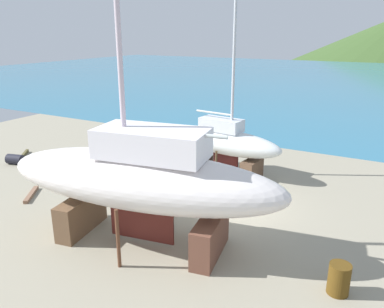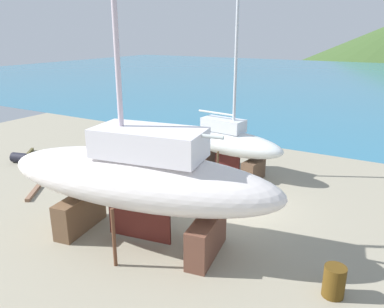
% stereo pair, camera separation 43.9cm
% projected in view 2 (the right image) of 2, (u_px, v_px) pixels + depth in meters
% --- Properties ---
extents(ground_plane, '(47.30, 47.30, 0.00)m').
position_uv_depth(ground_plane, '(212.00, 229.00, 14.64)').
color(ground_plane, gray).
extents(sea_water, '(148.98, 82.61, 0.01)m').
position_uv_depth(sea_water, '(372.00, 82.00, 58.27)').
color(sea_water, teal).
rests_on(sea_water, ground).
extents(sailboat_small_center, '(6.43, 2.45, 9.64)m').
position_uv_depth(sailboat_small_center, '(228.00, 143.00, 20.02)').
color(sailboat_small_center, brown).
rests_on(sailboat_small_center, ground).
extents(sailboat_mid_port, '(10.56, 4.61, 16.77)m').
position_uv_depth(sailboat_mid_port, '(138.00, 178.00, 13.06)').
color(sailboat_mid_port, brown).
rests_on(sailboat_mid_port, ground).
extents(worker, '(0.50, 0.39, 1.73)m').
position_uv_depth(worker, '(207.00, 183.00, 16.75)').
color(worker, orange).
rests_on(worker, ground).
extents(barrel_by_slipway, '(1.06, 0.80, 0.57)m').
position_uv_depth(barrel_by_slipway, '(20.00, 158.00, 22.06)').
color(barrel_by_slipway, '#20212C').
rests_on(barrel_by_slipway, ground).
extents(barrel_rust_far, '(0.83, 0.83, 0.95)m').
position_uv_depth(barrel_rust_far, '(334.00, 281.00, 10.81)').
color(barrel_rust_far, '#513811').
rests_on(barrel_rust_far, ground).
extents(timber_plank_far, '(1.09, 1.31, 0.18)m').
position_uv_depth(timber_plank_far, '(29.00, 153.00, 23.62)').
color(timber_plank_far, brown).
rests_on(timber_plank_far, ground).
extents(timber_short_cross, '(1.18, 1.56, 0.15)m').
position_uv_depth(timber_short_cross, '(33.00, 193.00, 17.78)').
color(timber_short_cross, '#815D47').
rests_on(timber_short_cross, ground).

